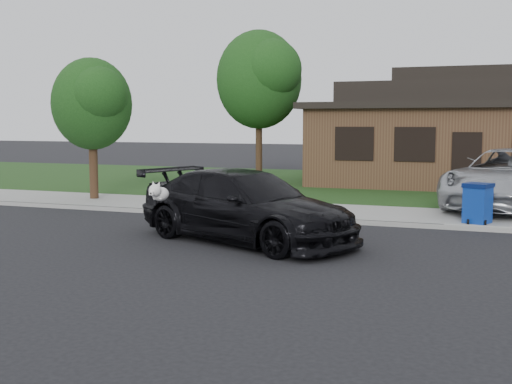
% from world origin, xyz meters
% --- Properties ---
extents(ground, '(120.00, 120.00, 0.00)m').
position_xyz_m(ground, '(0.00, 0.00, 0.00)').
color(ground, black).
rests_on(ground, ground).
extents(sidewalk, '(60.00, 3.00, 0.12)m').
position_xyz_m(sidewalk, '(0.00, 5.00, 0.06)').
color(sidewalk, gray).
rests_on(sidewalk, ground).
extents(curb, '(60.00, 0.12, 0.12)m').
position_xyz_m(curb, '(0.00, 3.50, 0.06)').
color(curb, gray).
rests_on(curb, ground).
extents(lawn, '(60.00, 13.00, 0.13)m').
position_xyz_m(lawn, '(0.00, 13.00, 0.07)').
color(lawn, '#193814').
rests_on(lawn, ground).
extents(sedan, '(5.87, 4.12, 1.58)m').
position_xyz_m(sedan, '(-0.28, 0.33, 0.79)').
color(sedan, black).
rests_on(sedan, ground).
extents(minivan, '(4.42, 6.74, 1.72)m').
position_xyz_m(minivan, '(5.40, 7.17, 1.00)').
color(minivan, '#AEB0B5').
rests_on(minivan, driveway).
extents(recycling_bin, '(0.79, 0.79, 1.01)m').
position_xyz_m(recycling_bin, '(4.51, 3.91, 0.63)').
color(recycling_bin, navy).
rests_on(recycling_bin, sidewalk).
extents(house, '(12.60, 8.60, 4.65)m').
position_xyz_m(house, '(4.00, 15.00, 2.13)').
color(house, '#422B1C').
rests_on(house, ground).
extents(tree_0, '(3.78, 3.60, 6.34)m').
position_xyz_m(tree_0, '(-4.34, 12.88, 4.48)').
color(tree_0, '#332114').
rests_on(tree_0, ground).
extents(tree_2, '(2.73, 2.60, 4.59)m').
position_xyz_m(tree_2, '(-7.38, 5.11, 3.27)').
color(tree_2, '#332114').
rests_on(tree_2, ground).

